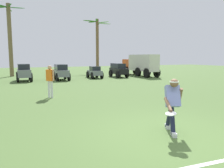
% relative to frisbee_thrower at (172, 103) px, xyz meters
% --- Properties ---
extents(ground_plane, '(80.00, 80.00, 0.00)m').
position_rel_frisbee_thrower_xyz_m(ground_plane, '(-0.16, -0.11, -0.80)').
color(ground_plane, '#4D6B34').
extents(field_line_paint, '(25.93, 2.29, 0.01)m').
position_rel_frisbee_thrower_xyz_m(field_line_paint, '(-0.16, -1.61, -0.80)').
color(field_line_paint, white).
rests_on(field_line_paint, ground_plane).
extents(frisbee_thrower, '(0.74, 0.96, 1.42)m').
position_rel_frisbee_thrower_xyz_m(frisbee_thrower, '(0.00, 0.00, 0.00)').
color(frisbee_thrower, '#191E38').
rests_on(frisbee_thrower, ground_plane).
extents(frisbee_in_flight, '(0.31, 0.31, 0.06)m').
position_rel_frisbee_thrower_xyz_m(frisbee_in_flight, '(-0.44, -0.48, -0.12)').
color(frisbee_in_flight, white).
extents(teammate_near_sideline, '(0.36, 0.44, 1.56)m').
position_rel_frisbee_thrower_xyz_m(teammate_near_sideline, '(-2.00, 6.41, 0.14)').
color(teammate_near_sideline, silver).
rests_on(teammate_near_sideline, ground_plane).
extents(parked_car_slot_a, '(1.17, 2.35, 1.40)m').
position_rel_frisbee_thrower_xyz_m(parked_car_slot_a, '(-2.76, 14.82, -0.06)').
color(parked_car_slot_a, slate).
rests_on(parked_car_slot_a, ground_plane).
extents(parked_car_slot_b, '(1.21, 2.43, 1.34)m').
position_rel_frisbee_thrower_xyz_m(parked_car_slot_b, '(0.18, 14.45, -0.08)').
color(parked_car_slot_b, slate).
rests_on(parked_car_slot_b, ground_plane).
extents(parked_car_slot_c, '(1.22, 2.25, 1.10)m').
position_rel_frisbee_thrower_xyz_m(parked_car_slot_c, '(3.40, 14.89, -0.23)').
color(parked_car_slot_c, slate).
rests_on(parked_car_slot_c, ground_plane).
extents(parked_car_slot_d, '(1.19, 2.42, 1.34)m').
position_rel_frisbee_thrower_xyz_m(parked_car_slot_d, '(5.87, 14.87, -0.08)').
color(parked_car_slot_d, black).
rests_on(parked_car_slot_d, ground_plane).
extents(box_truck, '(1.54, 5.93, 2.20)m').
position_rel_frisbee_thrower_xyz_m(box_truck, '(8.63, 15.30, 0.43)').
color(box_truck, '#CC4C19').
rests_on(box_truck, ground_plane).
extents(palm_tree_right_of_centre, '(2.92, 3.43, 7.19)m').
position_rel_frisbee_thrower_xyz_m(palm_tree_right_of_centre, '(-3.64, 20.10, 3.21)').
color(palm_tree_right_of_centre, brown).
rests_on(palm_tree_right_of_centre, ground_plane).
extents(palm_tree_far_right, '(3.88, 3.21, 6.83)m').
position_rel_frisbee_thrower_xyz_m(palm_tree_far_right, '(6.70, 22.71, 3.13)').
color(palm_tree_far_right, brown).
rests_on(palm_tree_far_right, ground_plane).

